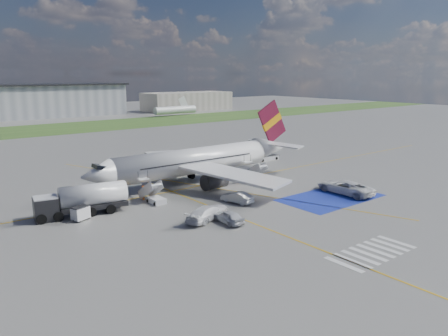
# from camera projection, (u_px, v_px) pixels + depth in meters

# --- Properties ---
(ground) EXTENTS (400.00, 400.00, 0.00)m
(ground) POSITION_uv_depth(u_px,v_px,m) (255.00, 204.00, 55.34)
(ground) COLOR #60605E
(ground) RESTS_ON ground
(grass_strip) EXTENTS (400.00, 30.00, 0.01)m
(grass_strip) POSITION_uv_depth(u_px,v_px,m) (37.00, 130.00, 128.13)
(grass_strip) COLOR #2D4C1E
(grass_strip) RESTS_ON ground
(taxiway_line_main) EXTENTS (120.00, 0.20, 0.01)m
(taxiway_line_main) POSITION_uv_depth(u_px,v_px,m) (200.00, 186.00, 64.53)
(taxiway_line_main) COLOR gold
(taxiway_line_main) RESTS_ON ground
(taxiway_line_cross) EXTENTS (0.20, 60.00, 0.01)m
(taxiway_line_cross) POSITION_uv_depth(u_px,v_px,m) (285.00, 236.00, 44.64)
(taxiway_line_cross) COLOR gold
(taxiway_line_cross) RESTS_ON ground
(taxiway_line_diag) EXTENTS (20.71, 56.45, 0.01)m
(taxiway_line_diag) POSITION_uv_depth(u_px,v_px,m) (200.00, 186.00, 64.53)
(taxiway_line_diag) COLOR gold
(taxiway_line_diag) RESTS_ON ground
(staging_box) EXTENTS (14.00, 8.00, 0.01)m
(staging_box) POSITION_uv_depth(u_px,v_px,m) (331.00, 198.00, 58.34)
(staging_box) COLOR #192A98
(staging_box) RESTS_ON ground
(crosswalk) EXTENTS (9.00, 4.00, 0.01)m
(crosswalk) POSITION_uv_depth(u_px,v_px,m) (372.00, 252.00, 40.46)
(crosswalk) COLOR silver
(crosswalk) RESTS_ON ground
(terminal_centre) EXTENTS (48.00, 18.00, 12.00)m
(terminal_centre) POSITION_uv_depth(u_px,v_px,m) (59.00, 101.00, 169.64)
(terminal_centre) COLOR gray
(terminal_centre) RESTS_ON ground
(terminal_east) EXTENTS (40.00, 16.00, 8.00)m
(terminal_east) POSITION_uv_depth(u_px,v_px,m) (187.00, 101.00, 198.07)
(terminal_east) COLOR gray
(terminal_east) RESTS_ON ground
(airliner) EXTENTS (36.81, 32.95, 11.92)m
(airliner) POSITION_uv_depth(u_px,v_px,m) (201.00, 160.00, 66.26)
(airliner) COLOR silver
(airliner) RESTS_ON ground
(airstairs_fwd) EXTENTS (1.90, 5.20, 3.60)m
(airstairs_fwd) POSITION_uv_depth(u_px,v_px,m) (155.00, 198.00, 56.11)
(airstairs_fwd) COLOR silver
(airstairs_fwd) RESTS_ON ground
(airstairs_aft) EXTENTS (1.90, 5.20, 3.60)m
(airstairs_aft) POSITION_uv_depth(u_px,v_px,m) (260.00, 177.00, 67.34)
(airstairs_aft) COLOR silver
(airstairs_aft) RESTS_ON ground
(fuel_tanker) EXTENTS (10.71, 4.55, 3.55)m
(fuel_tanker) POSITION_uv_depth(u_px,v_px,m) (82.00, 202.00, 51.08)
(fuel_tanker) COLOR black
(fuel_tanker) RESTS_ON ground
(gpu_cart) EXTENTS (2.22, 1.81, 1.60)m
(gpu_cart) POSITION_uv_depth(u_px,v_px,m) (81.00, 214.00, 49.31)
(gpu_cart) COLOR silver
(gpu_cart) RESTS_ON ground
(belt_loader) EXTENTS (5.16, 2.06, 1.53)m
(belt_loader) POSITION_uv_depth(u_px,v_px,m) (267.00, 158.00, 83.56)
(belt_loader) COLOR silver
(belt_loader) RESTS_ON ground
(car_silver_a) EXTENTS (1.87, 4.35, 1.46)m
(car_silver_a) POSITION_uv_depth(u_px,v_px,m) (228.00, 216.00, 48.40)
(car_silver_a) COLOR silver
(car_silver_a) RESTS_ON ground
(car_silver_b) EXTENTS (2.49, 4.62, 1.45)m
(car_silver_b) POSITION_uv_depth(u_px,v_px,m) (237.00, 197.00, 55.92)
(car_silver_b) COLOR #AFB2B6
(car_silver_b) RESTS_ON ground
(van_white_a) EXTENTS (3.17, 6.53, 2.42)m
(van_white_a) POSITION_uv_depth(u_px,v_px,m) (345.00, 185.00, 60.20)
(van_white_a) COLOR silver
(van_white_a) RESTS_ON ground
(van_white_b) EXTENTS (5.72, 4.01, 2.08)m
(van_white_b) POSITION_uv_depth(u_px,v_px,m) (208.00, 210.00, 49.68)
(van_white_b) COLOR white
(van_white_b) RESTS_ON ground
(crew_fwd) EXTENTS (0.81, 0.81, 1.90)m
(crew_fwd) POSITION_uv_depth(u_px,v_px,m) (144.00, 193.00, 57.30)
(crew_fwd) COLOR orange
(crew_fwd) RESTS_ON ground
(crew_nose) EXTENTS (1.07, 1.13, 1.84)m
(crew_nose) POSITION_uv_depth(u_px,v_px,m) (124.00, 192.00, 57.60)
(crew_nose) COLOR orange
(crew_nose) RESTS_ON ground
(crew_aft) EXTENTS (0.49, 0.96, 1.57)m
(crew_aft) POSITION_uv_depth(u_px,v_px,m) (238.00, 178.00, 65.78)
(crew_aft) COLOR orange
(crew_aft) RESTS_ON ground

